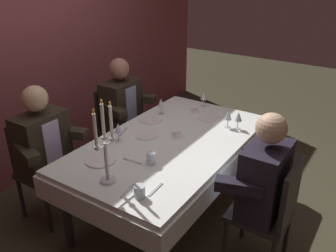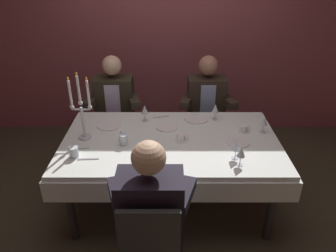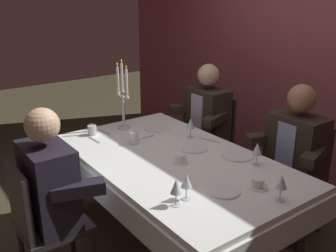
{
  "view_description": "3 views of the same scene",
  "coord_description": "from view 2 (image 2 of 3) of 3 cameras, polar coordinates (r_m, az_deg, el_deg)",
  "views": [
    {
      "loc": [
        -2.28,
        -1.47,
        2.14
      ],
      "look_at": [
        -0.04,
        -0.01,
        0.89
      ],
      "focal_mm": 38.25,
      "sensor_mm": 36.0,
      "label": 1
    },
    {
      "loc": [
        -0.02,
        -2.44,
        2.18
      ],
      "look_at": [
        -0.03,
        -0.0,
        0.87
      ],
      "focal_mm": 34.31,
      "sensor_mm": 36.0,
      "label": 2
    },
    {
      "loc": [
        2.04,
        -1.55,
        1.89
      ],
      "look_at": [
        -0.14,
        0.05,
        0.93
      ],
      "focal_mm": 41.06,
      "sensor_mm": 36.0,
      "label": 3
    }
  ],
  "objects": [
    {
      "name": "dinner_plate_3",
      "position": [
        3.19,
        5.24,
        1.33
      ],
      "size": [
        0.23,
        0.23,
        0.01
      ],
      "primitive_type": "cylinder",
      "color": "white",
      "rests_on": "dining_table"
    },
    {
      "name": "water_tumbler_1",
      "position": [
        2.76,
        -7.69,
        -2.41
      ],
      "size": [
        0.07,
        0.07,
        0.1
      ],
      "primitive_type": "cylinder",
      "color": "silver",
      "rests_on": "dining_table"
    },
    {
      "name": "coffee_cup_0",
      "position": [
        2.82,
        2.54,
        -2.0
      ],
      "size": [
        0.13,
        0.12,
        0.06
      ],
      "color": "white",
      "rests_on": "dining_table"
    },
    {
      "name": "dinner_plate_0",
      "position": [
        3.11,
        -10.17,
        0.2
      ],
      "size": [
        0.24,
        0.24,
        0.01
      ],
      "primitive_type": "cylinder",
      "color": "white",
      "rests_on": "dining_table"
    },
    {
      "name": "dinner_plate_1",
      "position": [
        3.02,
        -0.05,
        -0.13
      ],
      "size": [
        0.21,
        0.21,
        0.01
      ],
      "primitive_type": "cylinder",
      "color": "white",
      "rests_on": "dining_table"
    },
    {
      "name": "seated_diner_2",
      "position": [
        3.65,
        6.99,
        4.67
      ],
      "size": [
        0.63,
        0.48,
        1.24
      ],
      "color": "#292727",
      "rests_on": "ground_plane"
    },
    {
      "name": "wine_glass_2",
      "position": [
        3.02,
        16.9,
        0.88
      ],
      "size": [
        0.07,
        0.07,
        0.16
      ],
      "color": "silver",
      "rests_on": "dining_table"
    },
    {
      "name": "wine_glass_1",
      "position": [
        2.58,
        12.23,
        -3.47
      ],
      "size": [
        0.07,
        0.07,
        0.16
      ],
      "color": "silver",
      "rests_on": "dining_table"
    },
    {
      "name": "seated_diner_0",
      "position": [
        3.68,
        -9.24,
        4.67
      ],
      "size": [
        0.63,
        0.48,
        1.24
      ],
      "color": "#292727",
      "rests_on": "ground_plane"
    },
    {
      "name": "back_wall",
      "position": [
        4.18,
        0.55,
        16.75
      ],
      "size": [
        6.0,
        0.12,
        2.7
      ],
      "primitive_type": "cube",
      "color": "#8C4348",
      "rests_on": "ground_plane"
    },
    {
      "name": "spoon_3",
      "position": [
        2.79,
        -15.35,
        -3.94
      ],
      "size": [
        0.17,
        0.04,
        0.01
      ],
      "primitive_type": "cube",
      "rotation": [
        0.0,
        0.0,
        0.14
      ],
      "color": "#B7B7BC",
      "rests_on": "dining_table"
    },
    {
      "name": "coffee_cup_1",
      "position": [
        3.03,
        13.35,
        -0.47
      ],
      "size": [
        0.13,
        0.12,
        0.06
      ],
      "color": "white",
      "rests_on": "dining_table"
    },
    {
      "name": "candelabra",
      "position": [
        2.83,
        -14.88,
        2.38
      ],
      "size": [
        0.19,
        0.11,
        0.61
      ],
      "color": "silver",
      "rests_on": "dining_table"
    },
    {
      "name": "seated_diner_1",
      "position": [
        2.13,
        -3.0,
        -14.71
      ],
      "size": [
        0.63,
        0.48,
        1.24
      ],
      "color": "#292727",
      "rests_on": "ground_plane"
    },
    {
      "name": "dinner_plate_2",
      "position": [
        2.85,
        12.41,
        -2.82
      ],
      "size": [
        0.2,
        0.2,
        0.01
      ],
      "primitive_type": "cylinder",
      "color": "white",
      "rests_on": "dining_table"
    },
    {
      "name": "wine_glass_4",
      "position": [
        2.51,
        13.05,
        -4.58
      ],
      "size": [
        0.07,
        0.07,
        0.16
      ],
      "color": "silver",
      "rests_on": "dining_table"
    },
    {
      "name": "fork_2",
      "position": [
        2.91,
        -8.31,
        -1.77
      ],
      "size": [
        0.03,
        0.17,
        0.01
      ],
      "primitive_type": "cube",
      "rotation": [
        0.0,
        0.0,
        1.61
      ],
      "color": "#B7B7BC",
      "rests_on": "dining_table"
    },
    {
      "name": "wine_glass_3",
      "position": [
        3.1,
        -3.97,
        2.87
      ],
      "size": [
        0.07,
        0.07,
        0.16
      ],
      "color": "silver",
      "rests_on": "dining_table"
    },
    {
      "name": "ground_plane",
      "position": [
        3.27,
        0.58,
        -13.58
      ],
      "size": [
        12.0,
        12.0,
        0.0
      ],
      "primitive_type": "plane",
      "color": "#3D3A28"
    },
    {
      "name": "fork_0",
      "position": [
        3.22,
        -1.03,
        1.64
      ],
      "size": [
        0.17,
        0.07,
        0.01
      ],
      "primitive_type": "cube",
      "rotation": [
        0.0,
        0.0,
        0.33
      ],
      "color": "#B7B7BC",
      "rests_on": "dining_table"
    },
    {
      "name": "wine_glass_0",
      "position": [
        3.16,
        8.59,
        3.04
      ],
      "size": [
        0.07,
        0.07,
        0.16
      ],
      "color": "silver",
      "rests_on": "dining_table"
    },
    {
      "name": "water_tumbler_0",
      "position": [
        2.69,
        -16.2,
        -4.42
      ],
      "size": [
        0.07,
        0.07,
        0.09
      ],
      "primitive_type": "cylinder",
      "color": "silver",
      "rests_on": "dining_table"
    },
    {
      "name": "fork_1",
      "position": [
        2.65,
        -13.82,
        -5.67
      ],
      "size": [
        0.17,
        0.03,
        0.01
      ],
      "primitive_type": "cube",
      "rotation": [
        0.0,
        0.0,
        0.06
      ],
      "color": "#B7B7BC",
      "rests_on": "dining_table"
    },
    {
      "name": "dining_table",
      "position": [
        2.9,
        0.64,
        -4.39
      ],
      "size": [
        1.94,
        1.14,
        0.74
      ],
      "color": "white",
      "rests_on": "ground_plane"
    }
  ]
}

